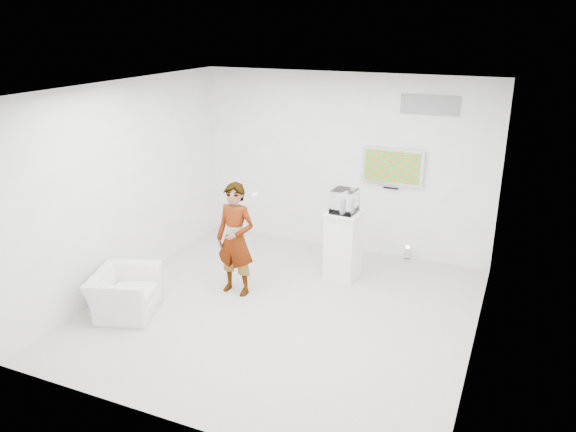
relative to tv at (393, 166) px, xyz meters
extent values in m
cube|color=beige|center=(-0.85, -2.45, -1.55)|extent=(5.00, 5.00, 0.01)
cube|color=#2D2D2F|center=(-0.85, -2.45, 1.45)|extent=(5.00, 5.00, 0.01)
cube|color=silver|center=(-0.85, 0.05, -0.05)|extent=(5.00, 0.01, 3.00)
cube|color=silver|center=(-0.85, -4.95, -0.05)|extent=(5.00, 0.01, 3.00)
cube|color=silver|center=(-3.35, -2.45, -0.05)|extent=(0.01, 5.00, 3.00)
cube|color=silver|center=(1.65, -2.45, -0.05)|extent=(0.01, 5.00, 3.00)
cube|color=silver|center=(0.00, 0.00, 0.00)|extent=(1.00, 0.08, 0.60)
cube|color=gray|center=(0.50, 0.04, 1.00)|extent=(0.90, 0.02, 0.30)
imported|color=silver|center=(-1.69, -2.21, -0.72)|extent=(0.63, 0.44, 1.65)
imported|color=silver|center=(-2.78, -3.36, -1.25)|extent=(1.04, 1.11, 0.59)
cube|color=white|center=(-0.44, -1.11, -1.02)|extent=(0.55, 0.55, 1.06)
cylinder|color=silver|center=(0.35, -0.10, -1.42)|extent=(0.20, 0.20, 0.26)
cube|color=white|center=(-0.44, -1.11, -0.32)|extent=(0.38, 0.38, 0.35)
cube|color=white|center=(-0.44, -1.11, -0.38)|extent=(0.06, 0.16, 0.22)
cube|color=white|center=(-1.43, -2.07, -0.06)|extent=(0.04, 0.15, 0.04)
camera|label=1|loc=(1.96, -8.70, 2.24)|focal=35.00mm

